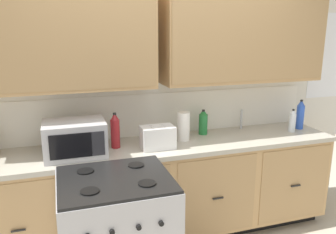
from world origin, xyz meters
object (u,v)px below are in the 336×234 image
Objects in this scene: bottle_green at (203,122)px; bottle_clear at (292,121)px; paper_towel_roll at (183,126)px; bottle_blue at (300,115)px; bottle_red at (115,131)px; toaster at (158,137)px; microwave at (75,139)px.

bottle_clear is at bearing -12.87° from bottle_green.
bottle_blue is at bearing -0.73° from paper_towel_roll.
bottle_red is 1.88m from bottle_blue.
bottle_clear is (1.11, -0.09, -0.02)m from paper_towel_roll.
bottle_red is (-0.62, -0.02, 0.02)m from paper_towel_roll.
paper_towel_roll reaches higher than bottle_clear.
toaster is 1.23× the size of bottle_clear.
paper_towel_roll reaches higher than bottle_green.
paper_towel_roll is at bearing -155.56° from bottle_green.
microwave is 1.61× the size of bottle_blue.
toaster is (0.68, -0.04, -0.04)m from microwave.
microwave is at bearing 176.93° from toaster.
bottle_red is at bearing 160.08° from toaster.
toaster is at bearing -175.34° from bottle_blue.
bottle_red is at bearing 14.39° from microwave.
bottle_green is 0.81× the size of bottle_blue.
paper_towel_roll is 0.27m from bottle_green.
bottle_blue is (1.25, -0.02, 0.02)m from paper_towel_roll.
bottle_red is at bearing -171.50° from bottle_green.
bottle_green is (0.24, 0.11, -0.01)m from paper_towel_roll.
paper_towel_roll is 0.62m from bottle_red.
microwave is 1.99× the size of bottle_green.
toaster is 0.32m from paper_towel_roll.
bottle_red is (-0.87, -0.13, 0.03)m from bottle_green.
microwave is 1.71× the size of toaster.
bottle_clear is (1.39, 0.05, 0.02)m from toaster.
microwave reaches higher than bottle_green.
bottle_red reaches higher than paper_towel_roll.
bottle_blue reaches higher than microwave.
bottle_clear is at bearing -4.47° from paper_towel_roll.
bottle_blue is (1.88, 0.00, -0.00)m from bottle_red.
bottle_green is at bearing 172.82° from bottle_blue.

